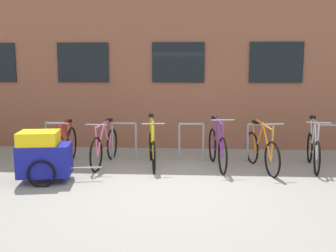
# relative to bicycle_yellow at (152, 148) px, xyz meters

# --- Properties ---
(ground_plane) EXTENTS (42.00, 42.00, 0.00)m
(ground_plane) POSITION_rel_bicycle_yellow_xyz_m (0.49, -1.44, -0.37)
(ground_plane) COLOR gray
(storefront_building) EXTENTS (28.00, 7.74, 5.48)m
(storefront_building) POSITION_rel_bicycle_yellow_xyz_m (0.49, 5.61, 2.37)
(storefront_building) COLOR brown
(storefront_building) RESTS_ON ground
(bike_rack) EXTENTS (6.58, 0.05, 0.85)m
(bike_rack) POSITION_rel_bicycle_yellow_xyz_m (0.82, 0.46, 0.14)
(bike_rack) COLOR gray
(bike_rack) RESTS_ON ground
(bicycle_yellow) EXTENTS (0.45, 1.70, 1.07)m
(bicycle_yellow) POSITION_rel_bicycle_yellow_xyz_m (0.00, 0.00, 0.00)
(bicycle_yellow) COLOR black
(bicycle_yellow) RESTS_ON ground
(bicycle_orange) EXTENTS (0.50, 1.74, 1.03)m
(bicycle_orange) POSITION_rel_bicycle_yellow_xyz_m (2.24, -0.19, 0.01)
(bicycle_orange) COLOR black
(bicycle_orange) RESTS_ON ground
(bicycle_purple) EXTENTS (0.44, 1.80, 1.08)m
(bicycle_purple) POSITION_rel_bicycle_yellow_xyz_m (1.36, -0.04, 0.03)
(bicycle_purple) COLOR black
(bicycle_purple) RESTS_ON ground
(bicycle_silver) EXTENTS (0.47, 1.70, 1.06)m
(bicycle_silver) POSITION_rel_bicycle_yellow_xyz_m (3.33, -0.01, 0.01)
(bicycle_silver) COLOR black
(bicycle_silver) RESTS_ON ground
(bicycle_red) EXTENTS (0.44, 1.73, 0.98)m
(bicycle_red) POSITION_rel_bicycle_yellow_xyz_m (-1.84, -0.04, 0.02)
(bicycle_red) COLOR black
(bicycle_red) RESTS_ON ground
(bicycle_pink) EXTENTS (0.44, 1.81, 0.96)m
(bicycle_pink) POSITION_rel_bicycle_yellow_xyz_m (-1.01, 0.01, 0.01)
(bicycle_pink) COLOR black
(bicycle_pink) RESTS_ON ground
(bike_trailer) EXTENTS (1.48, 0.77, 0.94)m
(bike_trailer) POSITION_rel_bicycle_yellow_xyz_m (-1.83, -1.27, 0.11)
(bike_trailer) COLOR navy
(bike_trailer) RESTS_ON ground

